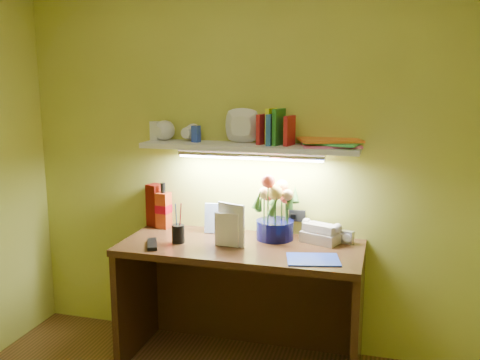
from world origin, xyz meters
name	(u,v)px	position (x,y,z in m)	size (l,w,h in m)	color
desk	(241,305)	(0.00, 1.20, 0.38)	(1.40, 0.60, 0.75)	#321A0D
flower_bouquet	(275,207)	(0.17, 1.37, 0.95)	(0.25, 0.25, 0.39)	#080A39
telephone	(322,231)	(0.44, 1.38, 0.81)	(0.21, 0.16, 0.13)	beige
desk_clock	(347,237)	(0.59, 1.39, 0.79)	(0.07, 0.04, 0.07)	#B0B1B5
whisky_bottle	(163,206)	(-0.57, 1.41, 0.90)	(0.08, 0.08, 0.29)	#AC3414
whisky_box	(155,205)	(-0.65, 1.45, 0.89)	(0.09, 0.09, 0.27)	#610E07
pen_cup	(178,228)	(-0.36, 1.14, 0.84)	(0.07, 0.07, 0.18)	black
art_card	(220,218)	(-0.19, 1.40, 0.84)	(0.18, 0.04, 0.18)	white
tv_remote	(152,244)	(-0.48, 1.04, 0.76)	(0.05, 0.19, 0.02)	black
blue_folder	(313,259)	(0.44, 1.05, 0.75)	(0.28, 0.20, 0.01)	blue
desk_book_a	(215,229)	(-0.14, 1.15, 0.85)	(0.15, 0.02, 0.20)	silver
desk_book_b	(218,222)	(-0.14, 1.20, 0.88)	(0.18, 0.02, 0.25)	white
wall_shelf	(251,141)	(0.01, 1.39, 1.33)	(1.33, 0.36, 0.24)	white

